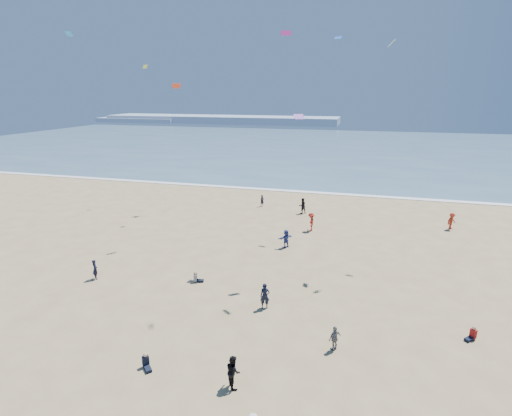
# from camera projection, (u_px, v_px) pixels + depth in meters

# --- Properties ---
(ocean) EXTENTS (220.00, 100.00, 0.06)m
(ocean) POSITION_uv_depth(u_px,v_px,m) (337.00, 148.00, 104.05)
(ocean) COLOR #476B84
(ocean) RESTS_ON ground
(surf_line) EXTENTS (220.00, 1.20, 0.08)m
(surf_line) POSITION_uv_depth(u_px,v_px,m) (310.00, 192.00, 57.76)
(surf_line) COLOR white
(surf_line) RESTS_ON ground
(headland_far) EXTENTS (110.00, 20.00, 3.20)m
(headland_far) POSITION_uv_depth(u_px,v_px,m) (221.00, 119.00, 188.33)
(headland_far) COLOR #7A8EA8
(headland_far) RESTS_ON ground
(headland_near) EXTENTS (40.00, 14.00, 2.00)m
(headland_near) POSITION_uv_depth(u_px,v_px,m) (140.00, 120.00, 194.06)
(headland_near) COLOR #7A8EA8
(headland_near) RESTS_ON ground
(standing_flyers) EXTENTS (34.75, 43.67, 1.92)m
(standing_flyers) POSITION_uv_depth(u_px,v_px,m) (348.00, 265.00, 31.52)
(standing_flyers) COLOR black
(standing_flyers) RESTS_ON ground
(seated_group) EXTENTS (19.71, 22.82, 0.84)m
(seated_group) POSITION_uv_depth(u_px,v_px,m) (290.00, 398.00, 18.43)
(seated_group) COLOR white
(seated_group) RESTS_ON ground
(kites_aloft) EXTENTS (46.14, 42.78, 29.89)m
(kites_aloft) POSITION_uv_depth(u_px,v_px,m) (433.00, 78.00, 22.43)
(kites_aloft) COLOR green
(kites_aloft) RESTS_ON ground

